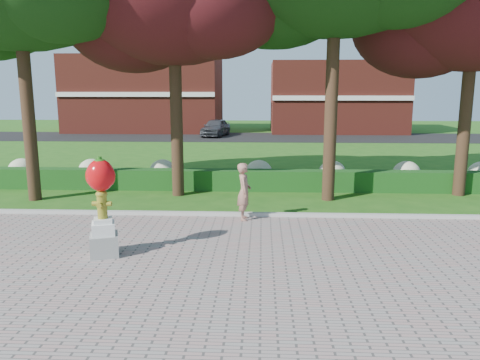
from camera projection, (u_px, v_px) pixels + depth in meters
The scene contains 12 objects.
ground at pixel (216, 249), 11.56m from camera, with size 100.00×100.00×0.00m, color #205615.
walkway at pixel (192, 330), 7.63m from camera, with size 40.00×14.00×0.04m, color gray.
curb at pixel (225, 215), 14.48m from camera, with size 40.00×0.18×0.15m, color #ADADA5.
lawn_hedge at pixel (233, 180), 18.35m from camera, with size 24.00×0.70×0.80m, color #144012.
hydrangea_row at pixel (248, 172), 19.27m from camera, with size 20.10×1.10×0.99m.
street at pixel (249, 137), 39.02m from camera, with size 50.00×8.00×0.02m, color black.
building_left at pixel (146, 94), 44.70m from camera, with size 14.00×8.00×7.00m, color maroon.
building_right at pixel (335, 97), 43.93m from camera, with size 12.00×8.00×6.40m, color maroon.
tree_far_right at pixel (472, 0), 16.30m from camera, with size 7.88×6.72×10.21m.
hydrant_sculpture at pixel (102, 204), 10.79m from camera, with size 0.80×0.80×2.35m.
woman at pixel (244, 192), 13.91m from camera, with size 0.63×0.41×1.72m, color #9E6A5A.
parked_car at pixel (216, 127), 39.63m from camera, with size 1.75×4.35×1.48m, color #3E4146.
Camera 1 is at (1.11, -10.98, 3.87)m, focal length 35.00 mm.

